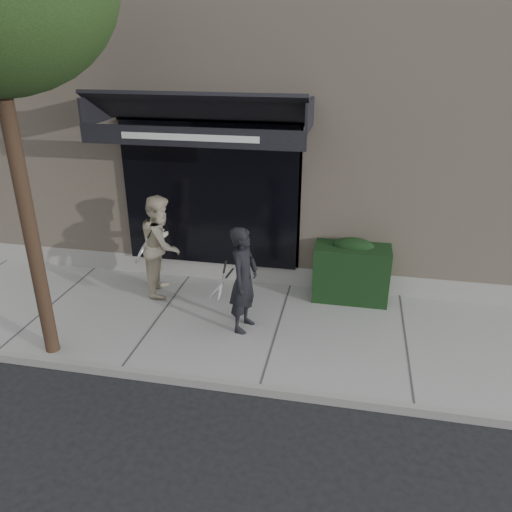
# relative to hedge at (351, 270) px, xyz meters

# --- Properties ---
(ground) EXTENTS (80.00, 80.00, 0.00)m
(ground) POSITION_rel_hedge_xyz_m (-1.10, -1.25, -0.66)
(ground) COLOR black
(ground) RESTS_ON ground
(sidewalk) EXTENTS (20.00, 3.00, 0.12)m
(sidewalk) POSITION_rel_hedge_xyz_m (-1.10, -1.25, -0.60)
(sidewalk) COLOR gray
(sidewalk) RESTS_ON ground
(curb) EXTENTS (20.00, 0.10, 0.14)m
(curb) POSITION_rel_hedge_xyz_m (-1.10, -2.80, -0.59)
(curb) COLOR gray
(curb) RESTS_ON ground
(building_facade) EXTENTS (14.30, 8.04, 5.64)m
(building_facade) POSITION_rel_hedge_xyz_m (-1.11, 3.71, 2.08)
(building_facade) COLOR tan
(building_facade) RESTS_ON ground
(hedge) EXTENTS (1.30, 0.70, 1.14)m
(hedge) POSITION_rel_hedge_xyz_m (0.00, 0.00, 0.00)
(hedge) COLOR black
(hedge) RESTS_ON sidewalk
(pedestrian_front) EXTENTS (0.74, 0.84, 1.71)m
(pedestrian_front) POSITION_rel_hedge_xyz_m (-1.63, -1.38, 0.32)
(pedestrian_front) COLOR black
(pedestrian_front) RESTS_ON sidewalk
(pedestrian_back) EXTENTS (0.85, 1.00, 1.82)m
(pedestrian_back) POSITION_rel_hedge_xyz_m (-3.35, -0.40, 0.37)
(pedestrian_back) COLOR beige
(pedestrian_back) RESTS_ON sidewalk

